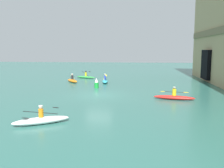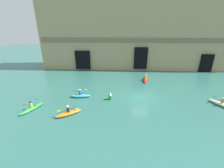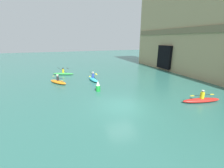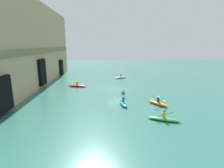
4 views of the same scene
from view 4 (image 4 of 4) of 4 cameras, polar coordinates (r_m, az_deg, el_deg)
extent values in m
plane|color=#2D665B|center=(31.13, 1.13, -1.53)|extent=(120.00, 120.00, 0.00)
cube|color=tan|center=(34.94, -28.09, 11.24)|extent=(44.28, 6.77, 15.29)
cube|color=#79674A|center=(33.65, -22.54, 9.96)|extent=(43.39, 0.24, 0.86)
cube|color=black|center=(22.48, -32.36, -2.97)|extent=(3.22, 0.70, 3.98)
cube|color=black|center=(33.73, -21.97, 3.62)|extent=(2.80, 0.70, 4.64)
cube|color=black|center=(47.19, -16.35, 5.25)|extent=(2.50, 0.70, 3.76)
ellipsoid|color=red|center=(33.05, -11.28, -0.61)|extent=(1.39, 3.64, 0.37)
cylinder|color=gold|center=(32.94, -11.31, 0.19)|extent=(0.35, 0.35, 0.58)
sphere|color=brown|center=(32.87, -11.34, 0.83)|extent=(0.18, 0.18, 0.18)
cylinder|color=silver|center=(32.85, -11.35, 0.95)|extent=(0.23, 0.23, 0.06)
cylinder|color=black|center=(32.94, -11.32, 0.24)|extent=(0.41, 2.21, 0.04)
ellipsoid|color=yellow|center=(33.26, -12.95, 0.29)|extent=(0.25, 0.46, 0.05)
ellipsoid|color=yellow|center=(32.64, -9.65, 0.19)|extent=(0.25, 0.46, 0.05)
ellipsoid|color=#33B2C6|center=(22.86, 3.73, -6.29)|extent=(2.88, 1.04, 0.43)
cylinder|color=#2D47B7|center=(22.71, 3.75, -5.12)|extent=(0.28, 0.28, 0.56)
sphere|color=beige|center=(22.59, 3.76, -4.18)|extent=(0.22, 0.22, 0.22)
cylinder|color=silver|center=(22.56, 3.77, -3.96)|extent=(0.28, 0.28, 0.06)
cylinder|color=black|center=(22.70, 3.75, -5.05)|extent=(1.92, 0.58, 0.84)
ellipsoid|color=yellow|center=(23.37, 2.95, -3.60)|extent=(0.46, 0.29, 0.21)
ellipsoid|color=yellow|center=(22.05, 4.60, -6.59)|extent=(0.46, 0.29, 0.21)
ellipsoid|color=green|center=(19.06, 16.57, -10.94)|extent=(1.91, 3.31, 0.34)
cylinder|color=gold|center=(18.89, 16.65, -9.71)|extent=(0.30, 0.30, 0.55)
sphere|color=brown|center=(18.75, 16.73, -8.63)|extent=(0.21, 0.21, 0.21)
cylinder|color=#232328|center=(18.72, 16.74, -8.39)|extent=(0.26, 0.26, 0.06)
cylinder|color=black|center=(18.88, 16.66, -9.63)|extent=(1.03, 1.61, 1.00)
ellipsoid|color=black|center=(18.90, 19.05, -11.18)|extent=(0.37, 0.45, 0.25)
ellipsoid|color=black|center=(18.90, 14.29, -8.06)|extent=(0.37, 0.45, 0.25)
ellipsoid|color=white|center=(40.89, 2.95, 2.19)|extent=(2.33, 3.26, 0.42)
cylinder|color=orange|center=(40.80, 2.95, 2.82)|extent=(0.29, 0.29, 0.50)
sphere|color=beige|center=(40.75, 2.96, 3.31)|extent=(0.20, 0.20, 0.20)
cylinder|color=silver|center=(40.73, 2.96, 3.42)|extent=(0.25, 0.25, 0.06)
cylinder|color=black|center=(40.80, 2.96, 2.86)|extent=(1.29, 1.65, 0.48)
ellipsoid|color=black|center=(40.16, 2.01, 3.00)|extent=(0.41, 0.46, 0.14)
ellipsoid|color=black|center=(41.45, 3.87, 2.73)|extent=(0.41, 0.46, 0.14)
ellipsoid|color=orange|center=(23.56, 14.79, -6.15)|extent=(2.81, 2.31, 0.41)
cylinder|color=#232328|center=(23.42, 14.85, -5.08)|extent=(0.29, 0.29, 0.52)
sphere|color=beige|center=(23.31, 14.90, -4.20)|extent=(0.23, 0.23, 0.23)
cylinder|color=silver|center=(23.28, 14.92, -3.98)|extent=(0.29, 0.29, 0.06)
cylinder|color=black|center=(23.41, 14.85, -5.02)|extent=(1.91, 1.15, 0.35)
ellipsoid|color=yellow|center=(24.08, 13.11, -4.78)|extent=(0.47, 0.38, 0.11)
ellipsoid|color=yellow|center=(22.77, 16.70, -5.27)|extent=(0.47, 0.38, 0.11)
cylinder|color=green|center=(26.95, 3.70, -3.11)|extent=(0.49, 0.49, 0.63)
cone|color=white|center=(26.80, 3.72, -1.94)|extent=(0.42, 0.42, 0.50)
camera|label=1|loc=(54.06, -4.48, 9.23)|focal=40.00mm
camera|label=2|loc=(34.43, 36.78, 13.53)|focal=24.00mm
camera|label=3|loc=(41.33, 6.85, 9.56)|focal=24.00mm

